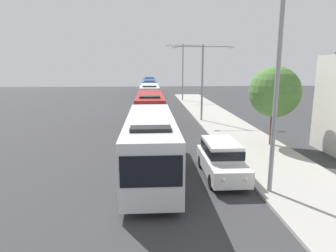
# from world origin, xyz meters

# --- Properties ---
(bus_lead) EXTENTS (2.58, 10.92, 3.21)m
(bus_lead) POSITION_xyz_m (-1.30, 12.00, 1.69)
(bus_lead) COLOR silver
(bus_lead) RESTS_ON ground_plane
(bus_second_in_line) EXTENTS (2.58, 10.48, 3.21)m
(bus_second_in_line) POSITION_xyz_m (-1.30, 24.84, 1.69)
(bus_second_in_line) COLOR maroon
(bus_second_in_line) RESTS_ON ground_plane
(bus_middle) EXTENTS (2.58, 10.97, 3.21)m
(bus_middle) POSITION_xyz_m (-1.30, 37.94, 1.69)
(bus_middle) COLOR silver
(bus_middle) RESTS_ON ground_plane
(bus_fourth_in_line) EXTENTS (2.58, 10.73, 3.21)m
(bus_fourth_in_line) POSITION_xyz_m (-1.30, 50.94, 1.69)
(bus_fourth_in_line) COLOR #284C8C
(bus_fourth_in_line) RESTS_ON ground_plane
(bus_rear) EXTENTS (2.58, 11.64, 3.21)m
(bus_rear) POSITION_xyz_m (-1.30, 64.15, 1.69)
(bus_rear) COLOR #284C8C
(bus_rear) RESTS_ON ground_plane
(white_suv) EXTENTS (1.86, 5.02, 1.90)m
(white_suv) POSITION_xyz_m (2.40, 11.11, 1.03)
(white_suv) COLOR white
(white_suv) RESTS_ON ground_plane
(streetlamp_near) EXTENTS (6.47, 0.28, 8.97)m
(streetlamp_near) POSITION_xyz_m (4.10, 8.77, 5.63)
(streetlamp_near) COLOR gray
(streetlamp_near) RESTS_ON sidewalk
(streetlamp_mid) EXTENTS (6.26, 0.28, 7.67)m
(streetlamp_mid) POSITION_xyz_m (4.10, 26.96, 4.92)
(streetlamp_mid) COLOR gray
(streetlamp_mid) RESTS_ON sidewalk
(streetlamp_far) EXTENTS (5.46, 0.28, 8.94)m
(streetlamp_far) POSITION_xyz_m (4.10, 45.15, 5.54)
(streetlamp_far) COLOR gray
(streetlamp_far) RESTS_ON sidewalk
(roadside_tree) EXTENTS (3.58, 3.58, 5.60)m
(roadside_tree) POSITION_xyz_m (7.46, 16.82, 3.94)
(roadside_tree) COLOR #4C3823
(roadside_tree) RESTS_ON sidewalk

